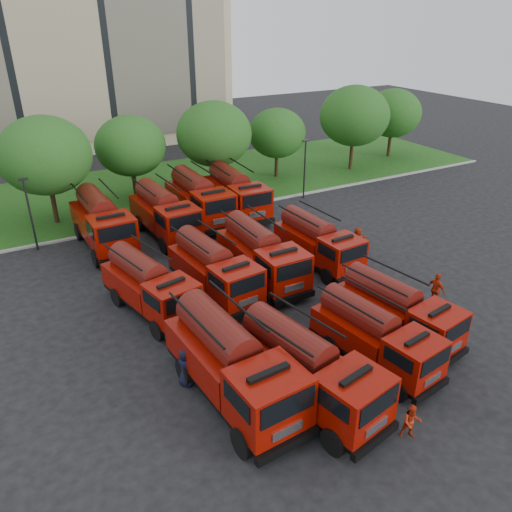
{
  "coord_description": "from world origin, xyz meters",
  "views": [
    {
      "loc": [
        -11.83,
        -17.27,
        14.85
      ],
      "look_at": [
        0.96,
        5.86,
        1.8
      ],
      "focal_mm": 35.0,
      "sensor_mm": 36.0,
      "label": 1
    }
  ],
  "objects": [
    {
      "name": "lawn",
      "position": [
        0.0,
        26.0,
        0.06
      ],
      "size": [
        70.0,
        16.0,
        0.12
      ],
      "primitive_type": "cube",
      "color": "#174813",
      "rests_on": "ground"
    },
    {
      "name": "fire_truck_8",
      "position": [
        -5.75,
        15.57,
        1.83
      ],
      "size": [
        3.1,
        8.06,
        3.63
      ],
      "rotation": [
        0.0,
        0.0,
        0.02
      ],
      "color": "black",
      "rests_on": "ground"
    },
    {
      "name": "tree_6",
      "position": [
        21.0,
        22.0,
        5.49
      ],
      "size": [
        6.89,
        6.89,
        8.42
      ],
      "color": "#382314",
      "rests_on": "ground"
    },
    {
      "name": "firefighter_5",
      "position": [
        9.06,
        6.35,
        0.0
      ],
      "size": [
        1.76,
        1.06,
        1.77
      ],
      "primitive_type": "imported",
      "rotation": [
        0.0,
        0.0,
        2.92
      ],
      "color": "#AB250D",
      "rests_on": "ground"
    },
    {
      "name": "firefighter_1",
      "position": [
        0.26,
        -7.68,
        0.0
      ],
      "size": [
        0.85,
        0.72,
        1.52
      ],
      "primitive_type": "imported",
      "rotation": [
        0.0,
        0.0,
        -0.53
      ],
      "color": "#AB250D",
      "rests_on": "ground"
    },
    {
      "name": "lamp_post_0",
      "position": [
        -10.0,
        17.2,
        2.9
      ],
      "size": [
        0.6,
        0.25,
        5.11
      ],
      "color": "black",
      "rests_on": "ground"
    },
    {
      "name": "fire_truck_0",
      "position": [
        -4.73,
        -2.41,
        1.81
      ],
      "size": [
        3.35,
        8.07,
        3.59
      ],
      "rotation": [
        0.0,
        0.0,
        0.07
      ],
      "color": "black",
      "rests_on": "ground"
    },
    {
      "name": "fire_truck_9",
      "position": [
        -1.42,
        15.23,
        1.77
      ],
      "size": [
        3.19,
        7.86,
        3.51
      ],
      "rotation": [
        0.0,
        0.0,
        0.06
      ],
      "color": "black",
      "rests_on": "ground"
    },
    {
      "name": "fire_truck_4",
      "position": [
        -5.59,
        5.88,
        1.58
      ],
      "size": [
        3.8,
        7.25,
        3.14
      ],
      "rotation": [
        0.0,
        0.0,
        0.22
      ],
      "color": "black",
      "rests_on": "ground"
    },
    {
      "name": "fire_truck_6",
      "position": [
        1.42,
        6.06,
        1.72
      ],
      "size": [
        2.77,
        7.51,
        3.41
      ],
      "rotation": [
        0.0,
        0.0,
        0.0
      ],
      "color": "black",
      "rests_on": "ground"
    },
    {
      "name": "firefighter_3",
      "position": [
        5.49,
        -2.54,
        0.0
      ],
      "size": [
        1.33,
        1.28,
        1.89
      ],
      "primitive_type": "imported",
      "rotation": [
        0.0,
        0.0,
        3.87
      ],
      "color": "black",
      "rests_on": "ground"
    },
    {
      "name": "lamp_post_1",
      "position": [
        12.0,
        17.2,
        2.9
      ],
      "size": [
        0.6,
        0.25,
        5.11
      ],
      "color": "black",
      "rests_on": "ground"
    },
    {
      "name": "firefighter_2",
      "position": [
        8.48,
        -1.17,
        0.0
      ],
      "size": [
        0.72,
        1.17,
        1.94
      ],
      "primitive_type": "imported",
      "rotation": [
        0.0,
        0.0,
        1.63
      ],
      "color": "#AB250D",
      "rests_on": "ground"
    },
    {
      "name": "firefighter_4",
      "position": [
        -6.16,
        -0.7,
        0.0
      ],
      "size": [
        1.0,
        1.11,
        1.89
      ],
      "primitive_type": "imported",
      "rotation": [
        0.0,
        0.0,
        2.13
      ],
      "color": "black",
      "rests_on": "ground"
    },
    {
      "name": "fire_truck_11",
      "position": [
        5.02,
        16.55,
        1.82
      ],
      "size": [
        3.21,
        8.05,
        3.61
      ],
      "rotation": [
        0.0,
        0.0,
        -0.05
      ],
      "color": "black",
      "rests_on": "ground"
    },
    {
      "name": "tree_2",
      "position": [
        -8.0,
        21.5,
        5.35
      ],
      "size": [
        6.72,
        6.72,
        8.22
      ],
      "color": "#382314",
      "rests_on": "ground"
    },
    {
      "name": "tree_5",
      "position": [
        13.0,
        23.5,
        4.35
      ],
      "size": [
        5.46,
        5.46,
        6.68
      ],
      "color": "#382314",
      "rests_on": "ground"
    },
    {
      "name": "fire_truck_7",
      "position": [
        5.6,
        6.14,
        1.58
      ],
      "size": [
        2.83,
        7.0,
        3.13
      ],
      "rotation": [
        0.0,
        0.0,
        0.06
      ],
      "color": "black",
      "rests_on": "ground"
    },
    {
      "name": "fire_truck_2",
      "position": [
        2.0,
        -3.44,
        1.49
      ],
      "size": [
        3.13,
        6.75,
        2.96
      ],
      "rotation": [
        0.0,
        0.0,
        0.14
      ],
      "color": "black",
      "rests_on": "ground"
    },
    {
      "name": "apartment_building",
      "position": [
        2.0,
        47.94,
        12.5
      ],
      "size": [
        30.0,
        14.18,
        25.0
      ],
      "color": "beige",
      "rests_on": "ground"
    },
    {
      "name": "ground",
      "position": [
        0.0,
        0.0,
        0.0
      ],
      "size": [
        140.0,
        140.0,
        0.0
      ],
      "primitive_type": "plane",
      "color": "black",
      "rests_on": "ground"
    },
    {
      "name": "tree_3",
      "position": [
        -1.0,
        24.0,
        4.68
      ],
      "size": [
        5.88,
        5.88,
        7.19
      ],
      "color": "#382314",
      "rests_on": "ground"
    },
    {
      "name": "tree_4",
      "position": [
        6.0,
        22.5,
        5.22
      ],
      "size": [
        6.55,
        6.55,
        8.01
      ],
      "color": "#382314",
      "rests_on": "ground"
    },
    {
      "name": "fire_truck_5",
      "position": [
        -1.8,
        5.86,
        1.63
      ],
      "size": [
        3.21,
        7.35,
        3.25
      ],
      "rotation": [
        0.0,
        0.0,
        0.11
      ],
      "color": "black",
      "rests_on": "ground"
    },
    {
      "name": "fire_truck_3",
      "position": [
        4.41,
        -2.34,
        1.52
      ],
      "size": [
        3.29,
        6.9,
        3.02
      ],
      "rotation": [
        0.0,
        0.0,
        0.16
      ],
      "color": "black",
      "rests_on": "ground"
    },
    {
      "name": "tree_7",
      "position": [
        28.0,
        24.0,
        4.82
      ],
      "size": [
        6.05,
        6.05,
        7.39
      ],
      "color": "#382314",
      "rests_on": "ground"
    },
    {
      "name": "fire_truck_1",
      "position": [
        -2.14,
        -4.07,
        1.67
      ],
      "size": [
        3.84,
        7.64,
        3.32
      ],
      "rotation": [
        0.0,
        0.0,
        0.19
      ],
      "color": "black",
      "rests_on": "ground"
    },
    {
      "name": "fire_truck_10",
      "position": [
        1.93,
        16.7,
        1.83
      ],
      "size": [
        3.02,
        8.03,
        3.64
      ],
      "rotation": [
        0.0,
        0.0,
        0.01
      ],
      "color": "black",
      "rests_on": "ground"
    },
    {
      "name": "curb",
      "position": [
        0.0,
        17.9,
        0.07
      ],
      "size": [
        70.0,
        0.3,
        0.14
      ],
      "primitive_type": "cube",
      "color": "gray",
      "rests_on": "ground"
    }
  ]
}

